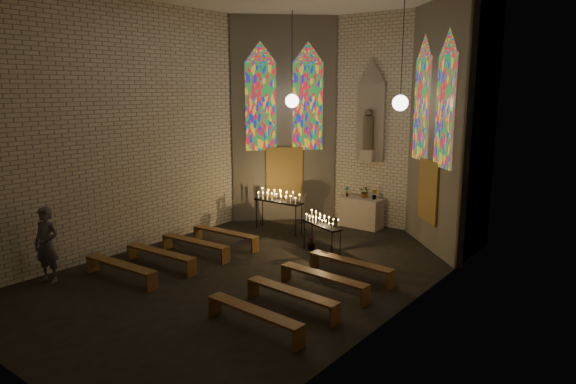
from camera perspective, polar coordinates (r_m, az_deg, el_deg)
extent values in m
plane|color=black|center=(13.29, -3.81, -8.84)|extent=(12.00, 12.00, 0.00)
cube|color=beige|center=(17.44, 9.31, 7.69)|extent=(8.00, 0.02, 7.00)
cube|color=beige|center=(15.46, -15.26, 6.97)|extent=(0.02, 12.00, 7.00)
cube|color=beige|center=(10.31, 12.90, 5.02)|extent=(0.02, 12.00, 7.00)
cube|color=beige|center=(17.91, -0.47, 7.93)|extent=(2.72, 2.72, 7.00)
cube|color=beige|center=(15.15, 16.24, 6.83)|extent=(2.72, 2.72, 7.00)
cube|color=#4C3F8C|center=(17.65, -3.06, 9.49)|extent=(0.78, 0.78, 3.00)
cube|color=#4C3F8C|center=(17.84, 2.21, 9.52)|extent=(0.78, 0.78, 3.00)
cube|color=#4C3F8C|center=(15.81, 14.63, 8.91)|extent=(0.78, 0.78, 3.00)
cube|color=#4C3F8C|center=(14.32, 17.05, 8.55)|extent=(0.78, 0.78, 3.00)
cube|color=brown|center=(17.94, -0.39, 2.15)|extent=(0.95, 0.95, 1.80)
cube|color=brown|center=(15.32, 15.28, 0.13)|extent=(0.95, 0.95, 1.80)
cube|color=gray|center=(17.37, 9.18, 7.68)|extent=(1.00, 0.12, 2.60)
cone|color=gray|center=(17.35, 9.36, 13.12)|extent=(1.00, 1.00, 0.80)
cube|color=#AC9F8C|center=(17.36, 8.84, 4.03)|extent=(0.45, 0.30, 0.40)
cylinder|color=brown|center=(17.28, 8.92, 6.50)|extent=(0.36, 0.36, 1.10)
sphere|color=brown|center=(17.23, 8.99, 8.65)|extent=(0.26, 0.26, 0.26)
sphere|color=white|center=(16.85, 0.45, 10.09)|extent=(0.44, 0.44, 0.44)
cylinder|color=black|center=(16.87, 0.46, 14.85)|extent=(0.02, 0.02, 2.80)
sphere|color=white|center=(14.86, 12.37, 9.64)|extent=(0.44, 0.44, 0.44)
cylinder|color=black|center=(14.89, 12.60, 15.03)|extent=(0.02, 0.02, 2.80)
cube|color=#AC9F8C|center=(17.42, 8.12, -2.28)|extent=(1.40, 0.60, 1.00)
imported|color=#4C723F|center=(17.47, 6.57, 0.06)|extent=(0.20, 0.15, 0.35)
imported|color=#4C723F|center=(17.31, 8.54, 0.01)|extent=(0.40, 0.36, 0.41)
imported|color=#4C723F|center=(17.12, 9.60, -0.27)|extent=(0.22, 0.20, 0.34)
imported|color=#4C723F|center=(14.96, 2.59, -5.61)|extent=(0.30, 0.30, 0.43)
cube|color=black|center=(16.66, -1.07, -1.05)|extent=(1.74, 0.44, 0.05)
cylinder|color=black|center=(17.15, -3.54, -2.45)|extent=(0.03, 0.03, 0.97)
cylinder|color=black|center=(16.18, 0.86, -3.28)|extent=(0.03, 0.03, 0.97)
cylinder|color=black|center=(17.39, -2.85, -2.24)|extent=(0.03, 0.03, 0.97)
cylinder|color=black|center=(16.43, 1.53, -3.05)|extent=(0.03, 0.03, 0.97)
cube|color=black|center=(14.40, 3.76, -3.69)|extent=(1.50, 0.86, 0.05)
cylinder|color=black|center=(15.00, 1.81, -4.77)|extent=(0.03, 0.03, 0.83)
cylinder|color=black|center=(13.91, 4.89, -6.12)|extent=(0.03, 0.03, 0.83)
cylinder|color=black|center=(15.14, 2.69, -4.62)|extent=(0.03, 0.03, 0.83)
cylinder|color=black|center=(14.07, 5.81, -5.93)|extent=(0.03, 0.03, 0.83)
cube|color=brown|center=(15.37, -6.99, -4.44)|extent=(2.32, 0.44, 0.06)
cube|color=brown|center=(16.18, -9.96, -4.48)|extent=(0.07, 0.33, 0.42)
cube|color=brown|center=(14.73, -3.67, -5.92)|extent=(0.07, 0.33, 0.42)
cube|color=brown|center=(12.84, 6.96, -7.66)|extent=(2.32, 0.44, 0.06)
cube|color=brown|center=(13.53, 2.94, -7.52)|extent=(0.07, 0.33, 0.42)
cube|color=brown|center=(12.37, 11.34, -9.60)|extent=(0.07, 0.33, 0.42)
cube|color=brown|center=(14.58, -10.31, -5.42)|extent=(2.32, 0.44, 0.06)
cube|color=brown|center=(15.43, -13.26, -5.41)|extent=(0.07, 0.33, 0.42)
cube|color=brown|center=(13.90, -6.96, -7.06)|extent=(0.07, 0.33, 0.42)
cube|color=brown|center=(11.88, 3.95, -9.21)|extent=(2.32, 0.44, 0.06)
cube|color=brown|center=(12.62, -0.22, -8.93)|extent=(0.07, 0.33, 0.42)
cube|color=brown|center=(11.37, 8.58, -11.42)|extent=(0.07, 0.33, 0.42)
cube|color=brown|center=(13.85, -14.01, -6.50)|extent=(2.32, 0.44, 0.06)
cube|color=brown|center=(14.75, -16.89, -6.40)|extent=(0.07, 0.33, 0.42)
cube|color=brown|center=(13.13, -10.68, -8.31)|extent=(0.07, 0.33, 0.42)
cube|color=brown|center=(10.97, 0.39, -10.98)|extent=(2.32, 0.44, 0.06)
cube|color=brown|center=(11.76, -3.87, -10.53)|extent=(0.07, 0.33, 0.42)
cube|color=brown|center=(10.43, 5.26, -13.53)|extent=(0.07, 0.33, 0.42)
cube|color=brown|center=(13.19, -18.13, -7.65)|extent=(2.32, 0.44, 0.06)
cube|color=brown|center=(14.13, -20.87, -7.45)|extent=(0.07, 0.33, 0.42)
cube|color=brown|center=(12.42, -14.86, -9.67)|extent=(0.07, 0.33, 0.42)
cube|color=brown|center=(10.12, -3.83, -13.01)|extent=(2.32, 0.44, 0.06)
cube|color=brown|center=(10.96, -8.13, -12.31)|extent=(0.07, 0.33, 0.42)
cube|color=brown|center=(9.54, 1.22, -16.00)|extent=(0.07, 0.33, 0.42)
imported|color=#45444D|center=(13.65, -25.23, -5.32)|extent=(0.78, 0.63, 1.84)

